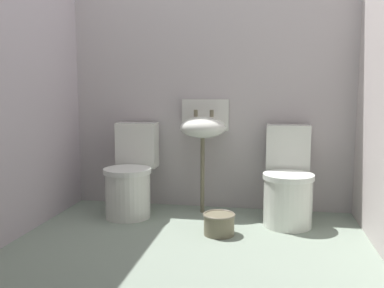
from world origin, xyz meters
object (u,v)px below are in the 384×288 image
sink (203,127)px  bucket (219,223)px  toilet_left (131,178)px  toilet_right (288,184)px

sink → bucket: size_ratio=4.07×
bucket → toilet_left: bearing=154.6°
toilet_left → bucket: size_ratio=3.21×
toilet_left → bucket: 0.93m
toilet_right → sink: (-0.72, 0.19, 0.43)m
toilet_left → toilet_right: bearing=179.2°
bucket → sink: bearing=110.1°
toilet_left → bucket: bearing=153.8°
toilet_left → sink: size_ratio=0.79×
toilet_right → sink: bearing=-14.0°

